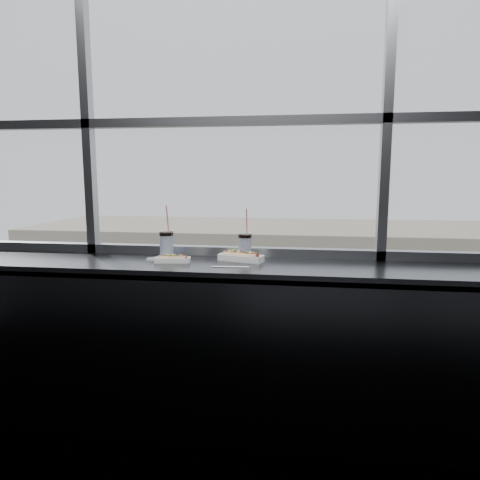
# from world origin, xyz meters

# --- Properties ---
(wall_back_lower) EXTENTS (6.00, 0.00, 6.00)m
(wall_back_lower) POSITION_xyz_m (0.00, 1.50, 0.55)
(wall_back_lower) COLOR black
(wall_back_lower) RESTS_ON ground
(window_glass) EXTENTS (6.00, 0.00, 6.00)m
(window_glass) POSITION_xyz_m (0.00, 1.52, 2.30)
(window_glass) COLOR silver
(window_glass) RESTS_ON ground
(window_mullions) EXTENTS (6.00, 0.08, 2.40)m
(window_mullions) POSITION_xyz_m (0.00, 1.50, 2.30)
(window_mullions) COLOR gray
(window_mullions) RESTS_ON ground
(counter) EXTENTS (6.00, 0.55, 0.06)m
(counter) POSITION_xyz_m (0.00, 1.23, 1.07)
(counter) COLOR #515458
(counter) RESTS_ON ground
(counter_fascia) EXTENTS (6.00, 0.04, 1.04)m
(counter_fascia) POSITION_xyz_m (0.00, 0.97, 0.55)
(counter_fascia) COLOR #515458
(counter_fascia) RESTS_ON ground
(hotdog_tray_left) EXTENTS (0.23, 0.10, 0.05)m
(hotdog_tray_left) POSITION_xyz_m (-0.32, 1.20, 1.12)
(hotdog_tray_left) COLOR white
(hotdog_tray_left) RESTS_ON counter
(hotdog_tray_right) EXTENTS (0.31, 0.17, 0.07)m
(hotdog_tray_right) POSITION_xyz_m (0.10, 1.30, 1.13)
(hotdog_tray_right) COLOR white
(hotdog_tray_right) RESTS_ON counter
(soda_cup_left) EXTENTS (0.10, 0.10, 0.36)m
(soda_cup_left) POSITION_xyz_m (-0.39, 1.31, 1.20)
(soda_cup_left) COLOR white
(soda_cup_left) RESTS_ON counter
(soda_cup_right) EXTENTS (0.09, 0.09, 0.34)m
(soda_cup_right) POSITION_xyz_m (0.12, 1.34, 1.20)
(soda_cup_right) COLOR white
(soda_cup_right) RESTS_ON counter
(loose_straw) EXTENTS (0.23, 0.02, 0.01)m
(loose_straw) POSITION_xyz_m (0.07, 1.10, 1.10)
(loose_straw) COLOR white
(loose_straw) RESTS_ON counter
(wrapper) EXTENTS (0.11, 0.08, 0.03)m
(wrapper) POSITION_xyz_m (-0.45, 1.23, 1.11)
(wrapper) COLOR silver
(wrapper) RESTS_ON counter
(plaza_ground) EXTENTS (120.00, 120.00, 0.00)m
(plaza_ground) POSITION_xyz_m (0.00, 45.00, -11.00)
(plaza_ground) COLOR #9C9A90
(plaza_ground) RESTS_ON ground
(street_asphalt) EXTENTS (80.00, 10.00, 0.06)m
(street_asphalt) POSITION_xyz_m (0.00, 21.50, -10.97)
(street_asphalt) COLOR black
(street_asphalt) RESTS_ON plaza_ground
(far_sidewalk) EXTENTS (80.00, 6.00, 0.04)m
(far_sidewalk) POSITION_xyz_m (0.00, 29.50, -10.98)
(far_sidewalk) COLOR #9C9A90
(far_sidewalk) RESTS_ON plaza_ground
(far_building) EXTENTS (50.00, 14.00, 8.00)m
(far_building) POSITION_xyz_m (0.00, 39.50, -7.00)
(far_building) COLOR gray
(far_building) RESTS_ON plaza_ground
(car_near_c) EXTENTS (3.31, 6.65, 2.14)m
(car_near_c) POSITION_xyz_m (-1.00, 17.50, -9.87)
(car_near_c) COLOR maroon
(car_near_c) RESTS_ON street_asphalt
(car_near_d) EXTENTS (3.36, 6.64, 2.13)m
(car_near_d) POSITION_xyz_m (7.70, 17.50, -9.88)
(car_near_d) COLOR #B0B09C
(car_near_d) RESTS_ON street_asphalt
(car_near_b) EXTENTS (3.07, 6.66, 2.17)m
(car_near_b) POSITION_xyz_m (-7.35, 17.50, -9.85)
(car_near_b) COLOR #31292A
(car_near_b) RESTS_ON street_asphalt
(car_far_b) EXTENTS (2.80, 6.09, 1.99)m
(car_far_b) POSITION_xyz_m (1.15, 25.50, -9.95)
(car_far_b) COLOR #A32A0B
(car_far_b) RESTS_ON street_asphalt
(car_far_c) EXTENTS (2.58, 5.66, 1.85)m
(car_far_c) POSITION_xyz_m (10.67, 25.50, -10.01)
(car_far_c) COLOR silver
(car_far_c) RESTS_ON street_asphalt
(car_near_a) EXTENTS (2.52, 5.85, 1.94)m
(car_near_a) POSITION_xyz_m (-13.06, 17.50, -9.97)
(car_near_a) COLOR #979BA0
(car_near_a) RESTS_ON street_asphalt
(car_far_a) EXTENTS (2.79, 5.79, 1.87)m
(car_far_a) POSITION_xyz_m (-8.93, 25.50, -10.00)
(car_far_a) COLOR black
(car_far_a) RESTS_ON street_asphalt
(pedestrian_c) EXTENTS (0.73, 0.97, 2.18)m
(pedestrian_c) POSITION_xyz_m (5.23, 29.57, -9.87)
(pedestrian_c) COLOR #66605B
(pedestrian_c) RESTS_ON far_sidewalk
(pedestrian_d) EXTENTS (0.65, 0.86, 1.95)m
(pedestrian_d) POSITION_xyz_m (8.25, 29.06, -9.99)
(pedestrian_d) COLOR #66605B
(pedestrian_d) RESTS_ON far_sidewalk
(tree_left) EXTENTS (2.91, 2.91, 4.54)m
(tree_left) POSITION_xyz_m (-8.21, 29.50, -7.92)
(tree_left) COLOR #47382B
(tree_left) RESTS_ON far_sidewalk
(tree_center) EXTENTS (3.43, 3.43, 5.36)m
(tree_center) POSITION_xyz_m (-0.07, 29.50, -7.36)
(tree_center) COLOR #47382B
(tree_center) RESTS_ON far_sidewalk
(tree_right) EXTENTS (3.20, 3.20, 5.01)m
(tree_right) POSITION_xyz_m (10.79, 29.50, -7.61)
(tree_right) COLOR #47382B
(tree_right) RESTS_ON far_sidewalk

